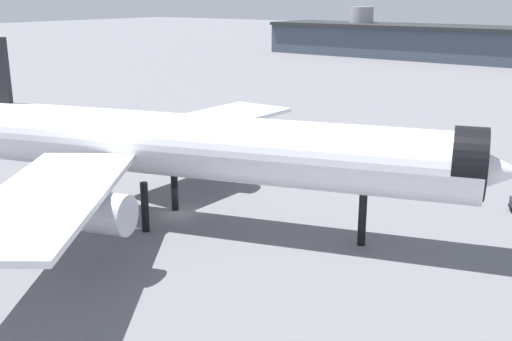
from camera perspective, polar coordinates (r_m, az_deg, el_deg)
ground at (r=67.82m, az=-7.18°, el=-3.95°), size 900.00×900.00×0.00m
airliner_near_gate at (r=62.58m, az=-7.06°, el=2.22°), size 63.83×56.75×18.67m
service_truck_front at (r=97.31m, az=-19.78°, el=2.33°), size 5.76×3.19×3.00m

